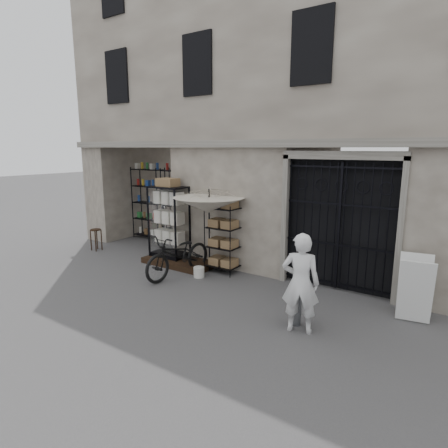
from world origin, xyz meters
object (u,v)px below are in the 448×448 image
Objects in this scene: easel_sign at (415,289)px; bicycle at (180,276)px; wooden_stool at (96,239)px; wire_rack at (223,239)px; market_umbrella at (209,201)px; steel_bollard at (297,301)px; white_bucket at (199,272)px; display_cabinet at (169,225)px; shopkeeper at (298,330)px.

bicycle is at bearing 176.77° from easel_sign.
easel_sign is (8.94, 0.16, 0.27)m from wooden_stool.
wire_rack is at bearing 6.33° from wooden_stool.
wire_rack is 0.85× the size of bicycle.
market_umbrella reaches higher than steel_bollard.
market_umbrella is 3.83× the size of wooden_stool.
wooden_stool is (-4.19, 0.18, 0.22)m from white_bucket.
wooden_stool is at bearing 168.15° from display_cabinet.
white_bucket is 3.38m from shopkeeper.
bicycle is at bearing -58.07° from display_cabinet.
wooden_stool is at bearing -175.37° from market_umbrella.
display_cabinet is at bearing 164.15° from wire_rack.
white_bucket is at bearing -84.33° from market_umbrella.
wire_rack is 1.04m from white_bucket.
shopkeeper is (7.35, -1.40, -0.35)m from wooden_stool.
wire_rack is at bearing 67.94° from white_bucket.
display_cabinet is 5.10m from shopkeeper.
display_cabinet is 1.77× the size of easel_sign.
steel_bollard is (3.03, -1.03, 0.32)m from white_bucket.
white_bucket is 0.15× the size of shopkeeper.
easel_sign is (1.59, 1.55, 0.62)m from shopkeeper.
display_cabinet is 1.66m from market_umbrella.
easel_sign is at bearing 10.77° from bicycle.
white_bucket is (0.05, -0.51, -1.72)m from market_umbrella.
display_cabinet is at bearing 158.44° from white_bucket.
market_umbrella is 2.14× the size of easel_sign.
display_cabinet is 2.81m from wooden_stool.
market_umbrella is at bearing -172.00° from wire_rack.
display_cabinet is 2.36× the size of steel_bollard.
market_umbrella is 1.80m from white_bucket.
steel_bollard is at bearing -40.39° from display_cabinet.
display_cabinet is at bearing 8.81° from wooden_stool.
wire_rack reaches higher than bicycle.
white_bucket is 3.22m from steel_bollard.
steel_bollard reaches higher than shopkeeper.
easel_sign is (4.47, -0.34, -0.25)m from wire_rack.
bicycle is (1.03, -0.79, -1.04)m from display_cabinet.
market_umbrella is at bearing -23.87° from display_cabinet.
bicycle is 3.77m from shopkeeper.
bicycle is 3.76m from wooden_stool.
display_cabinet reaches higher than shopkeeper.
bicycle reaches higher than steel_bollard.
market_umbrella is at bearing 64.33° from bicycle.
display_cabinet is 0.83× the size of market_umbrella.
white_bucket is 4.78m from easel_sign.
market_umbrella reaches higher than wooden_stool.
wooden_stool is 0.56× the size of easel_sign.
white_bucket is (-0.27, -0.67, -0.74)m from wire_rack.
bicycle is at bearing -148.94° from wire_rack.
shopkeeper is 1.47× the size of easel_sign.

